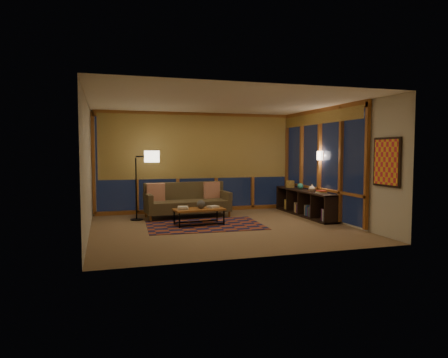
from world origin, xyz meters
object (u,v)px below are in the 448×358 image
object	(u,v)px
sofa	(188,200)
bookshelf	(305,203)
floor_lamp	(136,185)
coffee_table	(199,217)

from	to	relation	value
sofa	bookshelf	xyz separation A→B (m)	(2.94, -0.61, -0.10)
sofa	floor_lamp	size ratio (longest dim) A/B	1.24
sofa	bookshelf	world-z (taller)	sofa
coffee_table	floor_lamp	distance (m)	1.81
coffee_table	floor_lamp	bearing A→B (deg)	134.32
sofa	bookshelf	size ratio (longest dim) A/B	0.79
sofa	coffee_table	size ratio (longest dim) A/B	1.85
bookshelf	coffee_table	bearing A→B (deg)	-169.69
floor_lamp	coffee_table	bearing A→B (deg)	-45.50
sofa	coffee_table	xyz separation A→B (m)	(0.03, -1.13, -0.24)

